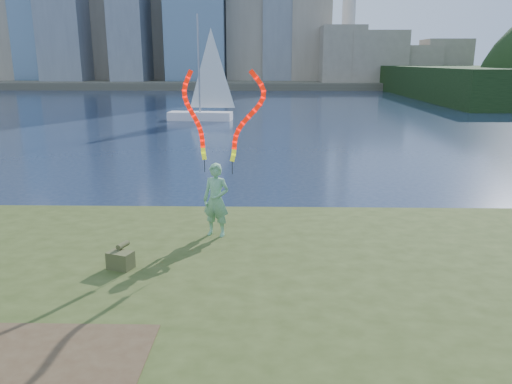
{
  "coord_description": "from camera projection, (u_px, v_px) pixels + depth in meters",
  "views": [
    {
      "loc": [
        1.02,
        -8.56,
        4.74
      ],
      "look_at": [
        0.81,
        1.0,
        2.23
      ],
      "focal_mm": 35.0,
      "sensor_mm": 36.0,
      "label": 1
    }
  ],
  "objects": [
    {
      "name": "ground",
      "position": [
        212.0,
        318.0,
        9.5
      ],
      "size": [
        320.0,
        320.0,
        0.0
      ],
      "primitive_type": "plane",
      "color": "#1A2741",
      "rests_on": "ground"
    },
    {
      "name": "grassy_knoll",
      "position": [
        195.0,
        376.0,
        7.2
      ],
      "size": [
        20.0,
        18.0,
        0.8
      ],
      "color": "#344217",
      "rests_on": "ground"
    },
    {
      "name": "far_shore",
      "position": [
        262.0,
        82.0,
        101.2
      ],
      "size": [
        320.0,
        40.0,
        1.2
      ],
      "primitive_type": "cube",
      "color": "#514C3C",
      "rests_on": "ground"
    },
    {
      "name": "woman_with_ribbons",
      "position": [
        216.0,
        177.0,
        11.33
      ],
      "size": [
        2.0,
        0.71,
        4.08
      ],
      "rotation": [
        0.0,
        0.0,
        -0.3
      ],
      "color": "#127625",
      "rests_on": "grassy_knoll"
    },
    {
      "name": "canvas_bag",
      "position": [
        121.0,
        259.0,
        9.77
      ],
      "size": [
        0.55,
        0.62,
        0.45
      ],
      "rotation": [
        0.0,
        0.0,
        -0.34
      ],
      "color": "#444A25",
      "rests_on": "grassy_knoll"
    },
    {
      "name": "sailboat",
      "position": [
        203.0,
        103.0,
        40.86
      ],
      "size": [
        5.58,
        2.15,
        8.39
      ],
      "rotation": [
        0.0,
        0.0,
        -0.09
      ],
      "color": "white",
      "rests_on": "ground"
    }
  ]
}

